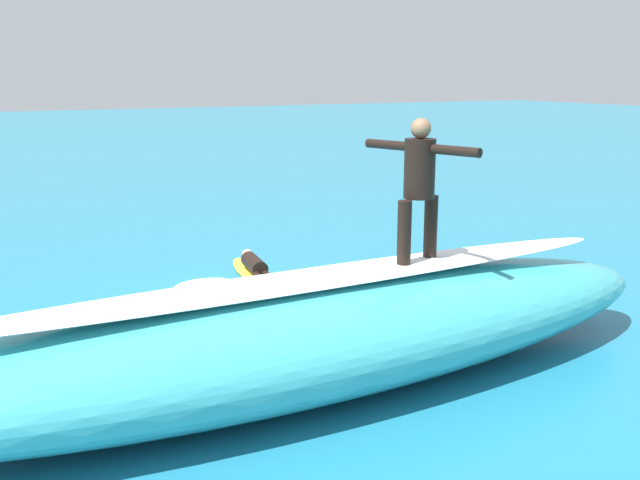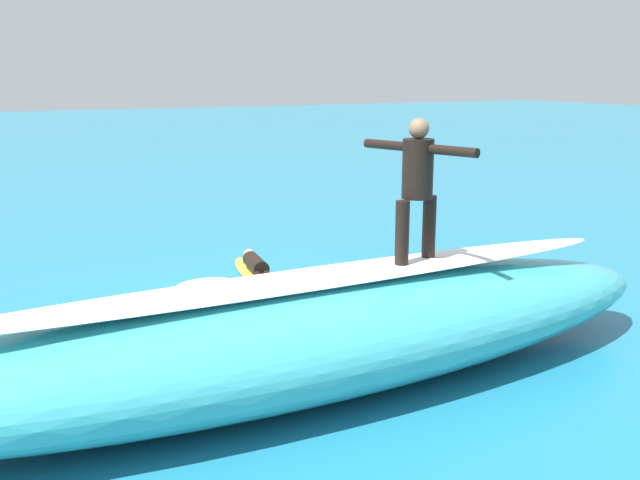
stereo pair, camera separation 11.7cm
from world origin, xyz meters
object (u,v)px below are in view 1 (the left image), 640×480
object	(u,v)px
surfboard_riding	(417,264)
surfer_paddling	(256,267)
surfboard_paddling	(255,274)
surfer_riding	(419,179)

from	to	relation	value
surfboard_riding	surfer_paddling	size ratio (longest dim) A/B	1.21
surfer_paddling	surfboard_paddling	bearing A→B (deg)	-0.00
surfboard_riding	surfer_riding	world-z (taller)	surfer_riding
surfer_riding	surfboard_paddling	distance (m)	4.80
surfboard_riding	surfer_riding	xyz separation A→B (m)	(-0.00, 0.00, 0.96)
surfer_riding	surfboard_paddling	world-z (taller)	surfer_riding
surfer_riding	surfer_paddling	world-z (taller)	surfer_riding
surfboard_paddling	surfer_paddling	xyz separation A→B (m)	(0.02, 0.12, 0.15)
surfboard_riding	surfboard_paddling	size ratio (longest dim) A/B	0.83
surfboard_riding	surfer_riding	bearing A→B (deg)	162.71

